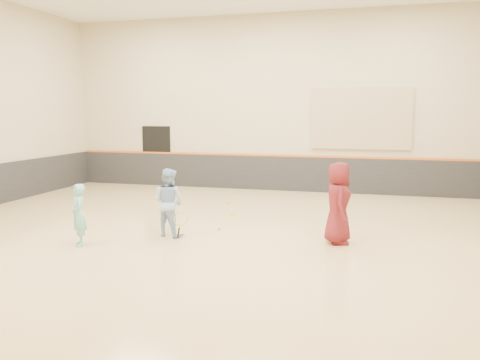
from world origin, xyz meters
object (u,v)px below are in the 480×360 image
(young_man, at_px, (338,203))
(spare_racket, at_px, (233,214))
(girl, at_px, (79,215))
(instructor, at_px, (169,202))

(young_man, relative_size, spare_racket, 2.51)
(girl, relative_size, spare_racket, 1.88)
(girl, height_order, spare_racket, girl)
(spare_racket, bearing_deg, young_man, -33.11)
(girl, relative_size, young_man, 0.75)
(girl, height_order, young_man, young_man)
(instructor, relative_size, spare_racket, 2.21)
(girl, relative_size, instructor, 0.85)
(young_man, bearing_deg, spare_racket, 46.79)
(girl, bearing_deg, instructor, 91.31)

